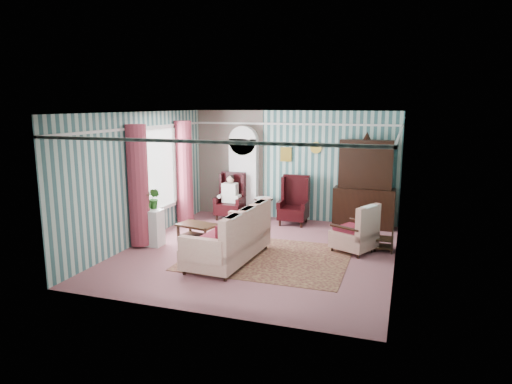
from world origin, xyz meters
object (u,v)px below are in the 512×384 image
(bookcase, at_px, (244,176))
(coffee_table, at_px, (198,233))
(sofa, at_px, (228,237))
(wingback_right, at_px, (293,200))
(seated_woman, at_px, (230,197))
(plant_stand, at_px, (150,228))
(wingback_left, at_px, (230,196))
(round_side_table, at_px, (264,209))
(nest_table, at_px, (382,239))
(dresser_hutch, at_px, (365,181))
(floral_armchair, at_px, (354,232))

(bookcase, relative_size, coffee_table, 2.58)
(bookcase, bearing_deg, sofa, -74.97)
(wingback_right, distance_m, seated_woman, 1.75)
(plant_stand, relative_size, sofa, 0.36)
(wingback_left, bearing_deg, coffee_table, -88.60)
(round_side_table, relative_size, plant_stand, 0.75)
(plant_stand, bearing_deg, wingback_left, 73.78)
(nest_table, relative_size, sofa, 0.24)
(bookcase, distance_m, coffee_table, 2.71)
(wingback_left, xyz_separation_m, plant_stand, (-0.80, -2.75, -0.22))
(dresser_hutch, relative_size, coffee_table, 2.72)
(wingback_left, bearing_deg, dresser_hutch, 4.41)
(sofa, distance_m, floral_armchair, 2.68)
(seated_woman, xyz_separation_m, coffee_table, (0.05, -2.15, -0.39))
(sofa, bearing_deg, dresser_hutch, -30.21)
(coffee_table, bearing_deg, bookcase, 85.56)
(round_side_table, distance_m, sofa, 3.32)
(nest_table, bearing_deg, coffee_table, -171.51)
(round_side_table, distance_m, coffee_table, 2.45)
(sofa, distance_m, coffee_table, 1.55)
(bookcase, bearing_deg, round_side_table, -20.27)
(dresser_hutch, height_order, floral_armchair, dresser_hutch)
(bookcase, height_order, round_side_table, bookcase)
(round_side_table, distance_m, plant_stand, 3.36)
(coffee_table, bearing_deg, wingback_left, 91.40)
(seated_woman, bearing_deg, bookcase, 57.34)
(nest_table, bearing_deg, bookcase, 153.08)
(wingback_left, height_order, sofa, wingback_left)
(bookcase, xyz_separation_m, wingback_left, (-0.25, -0.39, -0.50))
(dresser_hutch, distance_m, floral_armchair, 2.18)
(wingback_left, height_order, seated_woman, wingback_left)
(round_side_table, xyz_separation_m, coffee_table, (-0.85, -2.30, -0.10))
(plant_stand, height_order, coffee_table, plant_stand)
(wingback_right, distance_m, coffee_table, 2.77)
(wingback_left, height_order, coffee_table, wingback_left)
(bookcase, height_order, sofa, bookcase)
(coffee_table, bearing_deg, seated_woman, 91.40)
(wingback_right, distance_m, sofa, 3.20)
(wingback_right, bearing_deg, dresser_hutch, 8.77)
(dresser_hutch, bearing_deg, nest_table, -72.61)
(plant_stand, relative_size, floral_armchair, 0.91)
(bookcase, xyz_separation_m, dresser_hutch, (3.25, -0.12, 0.06))
(sofa, bearing_deg, nest_table, -57.17)
(wingback_right, bearing_deg, coffee_table, -128.29)
(sofa, bearing_deg, wingback_right, -6.18)
(dresser_hutch, height_order, sofa, dresser_hutch)
(seated_woman, distance_m, floral_armchair, 3.93)
(round_side_table, bearing_deg, seated_woman, -170.54)
(wingback_right, bearing_deg, wingback_left, 180.00)
(wingback_left, relative_size, floral_armchair, 1.42)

